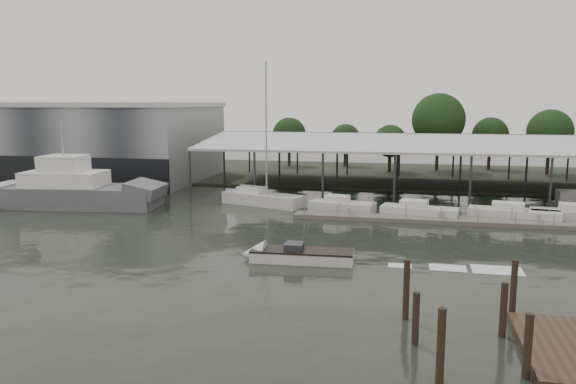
# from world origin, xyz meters

# --- Properties ---
(ground) EXTENTS (200.00, 200.00, 0.00)m
(ground) POSITION_xyz_m (0.00, 0.00, 0.00)
(ground) COLOR black
(ground) RESTS_ON ground
(land_strip_far) EXTENTS (140.00, 30.00, 0.30)m
(land_strip_far) POSITION_xyz_m (0.00, 42.00, 0.10)
(land_strip_far) COLOR #373D2E
(land_strip_far) RESTS_ON ground
(land_strip_west) EXTENTS (20.00, 40.00, 0.30)m
(land_strip_west) POSITION_xyz_m (-40.00, 30.00, 0.10)
(land_strip_west) COLOR #373D2E
(land_strip_west) RESTS_ON ground
(storage_warehouse) EXTENTS (24.50, 20.50, 10.50)m
(storage_warehouse) POSITION_xyz_m (-28.00, 29.94, 5.29)
(storage_warehouse) COLOR gray
(storage_warehouse) RESTS_ON ground
(covered_boat_shed) EXTENTS (58.24, 24.00, 6.96)m
(covered_boat_shed) POSITION_xyz_m (17.00, 28.00, 6.13)
(covered_boat_shed) COLOR silver
(covered_boat_shed) RESTS_ON ground
(trawler_dock) EXTENTS (3.00, 18.00, 0.50)m
(trawler_dock) POSITION_xyz_m (-30.00, 14.00, 0.25)
(trawler_dock) COLOR #69635C
(trawler_dock) RESTS_ON ground
(floating_dock) EXTENTS (28.00, 2.00, 1.40)m
(floating_dock) POSITION_xyz_m (15.00, 10.00, 0.20)
(floating_dock) COLOR #69635C
(floating_dock) RESTS_ON ground
(grey_trawler) EXTENTS (17.86, 7.07, 8.84)m
(grey_trawler) POSITION_xyz_m (-21.81, 10.33, 1.58)
(grey_trawler) COLOR #585C62
(grey_trawler) RESTS_ON ground
(white_sailboat) EXTENTS (9.12, 5.35, 14.70)m
(white_sailboat) POSITION_xyz_m (-3.62, 15.18, 0.67)
(white_sailboat) COLOR silver
(white_sailboat) RESTS_ON ground
(speedboat_underway) EXTENTS (18.48, 3.08, 2.00)m
(speedboat_underway) POSITION_xyz_m (3.77, -4.58, 0.39)
(speedboat_underway) COLOR silver
(speedboat_underway) RESTS_ON ground
(moored_cruiser_0) EXTENTS (6.49, 3.43, 1.70)m
(moored_cruiser_0) POSITION_xyz_m (4.90, 12.89, 0.61)
(moored_cruiser_0) COLOR silver
(moored_cruiser_0) RESTS_ON ground
(moored_cruiser_1) EXTENTS (7.16, 3.49, 1.70)m
(moored_cruiser_1) POSITION_xyz_m (12.11, 11.73, 0.61)
(moored_cruiser_1) COLOR silver
(moored_cruiser_1) RESTS_ON ground
(moored_cruiser_2) EXTENTS (8.03, 3.57, 1.70)m
(moored_cruiser_2) POSITION_xyz_m (20.32, 12.23, 0.61)
(moored_cruiser_2) COLOR silver
(moored_cruiser_2) RESTS_ON ground
(mooring_pilings) EXTENTS (5.53, 8.41, 3.57)m
(mooring_pilings) POSITION_xyz_m (13.81, -15.53, 1.05)
(mooring_pilings) COLOR #35271A
(mooring_pilings) RESTS_ON ground
(horizon_tree_line) EXTENTS (69.45, 11.46, 11.90)m
(horizon_tree_line) POSITION_xyz_m (24.09, 47.90, 6.26)
(horizon_tree_line) COLOR black
(horizon_tree_line) RESTS_ON ground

